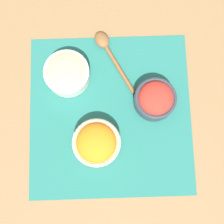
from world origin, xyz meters
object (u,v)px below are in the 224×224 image
(carrot_bowl, at_px, (98,143))
(wooden_spoon, at_px, (109,50))
(tomato_bowl, at_px, (157,99))
(cucumber_bowl, at_px, (69,73))

(carrot_bowl, xyz_separation_m, wooden_spoon, (0.04, 0.27, -0.03))
(wooden_spoon, bearing_deg, tomato_bowl, -51.24)
(wooden_spoon, bearing_deg, cucumber_bowl, -147.12)
(cucumber_bowl, relative_size, wooden_spoon, 0.64)
(cucumber_bowl, xyz_separation_m, wooden_spoon, (0.12, 0.07, -0.02))
(cucumber_bowl, bearing_deg, carrot_bowl, -68.33)
(tomato_bowl, distance_m, cucumber_bowl, 0.25)
(cucumber_bowl, distance_m, wooden_spoon, 0.14)
(cucumber_bowl, bearing_deg, tomato_bowl, -18.69)
(wooden_spoon, bearing_deg, carrot_bowl, -97.89)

